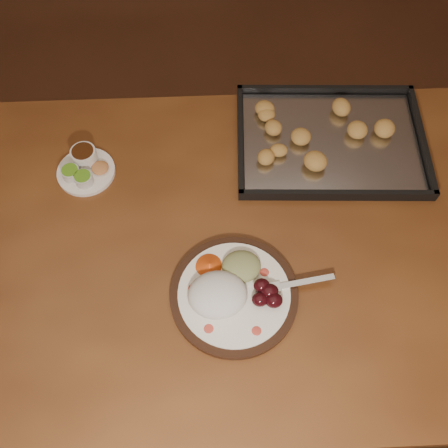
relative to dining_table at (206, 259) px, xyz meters
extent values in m
plane|color=#4F2C1B|center=(-0.27, -0.01, -0.65)|extent=(4.00, 4.00, 0.00)
cube|color=brown|center=(0.00, 0.00, 0.08)|extent=(1.54, 0.98, 0.04)
cylinder|color=#452C14|center=(-0.66, 0.41, -0.30)|extent=(0.07, 0.07, 0.71)
cylinder|color=#452C14|center=(0.70, 0.34, -0.30)|extent=(0.07, 0.07, 0.71)
cylinder|color=black|center=(0.05, -0.14, 0.11)|extent=(0.28, 0.28, 0.02)
cylinder|color=white|center=(0.05, -0.14, 0.11)|extent=(0.24, 0.24, 0.01)
ellipsoid|color=#CF4031|center=(-0.01, -0.21, 0.12)|extent=(0.02, 0.02, 0.00)
ellipsoid|color=#CF4031|center=(0.09, -0.23, 0.12)|extent=(0.02, 0.02, 0.00)
ellipsoid|color=#CF4031|center=(0.12, -0.10, 0.12)|extent=(0.02, 0.02, 0.00)
ellipsoid|color=#CF4031|center=(-0.03, -0.12, 0.12)|extent=(0.02, 0.02, 0.00)
ellipsoid|color=silver|center=(0.02, -0.15, 0.13)|extent=(0.13, 0.11, 0.06)
ellipsoid|color=#3F0911|center=(0.11, -0.17, 0.13)|extent=(0.03, 0.03, 0.03)
ellipsoid|color=#3F0911|center=(0.13, -0.15, 0.13)|extent=(0.03, 0.03, 0.03)
ellipsoid|color=#3F0911|center=(0.11, -0.14, 0.13)|extent=(0.03, 0.03, 0.03)
ellipsoid|color=#3F0911|center=(0.13, -0.17, 0.13)|extent=(0.03, 0.03, 0.03)
ellipsoid|color=tan|center=(0.08, -0.08, 0.13)|extent=(0.09, 0.08, 0.03)
cone|color=#D04712|center=(0.01, -0.08, 0.13)|extent=(0.08, 0.08, 0.03)
cube|color=silver|center=(0.21, -0.13, 0.12)|extent=(0.13, 0.03, 0.00)
cube|color=silver|center=(0.14, -0.14, 0.12)|extent=(0.04, 0.03, 0.00)
cylinder|color=silver|center=(0.11, -0.15, 0.12)|extent=(0.03, 0.01, 0.00)
cylinder|color=silver|center=(0.11, -0.14, 0.12)|extent=(0.03, 0.01, 0.00)
cylinder|color=silver|center=(0.11, -0.14, 0.12)|extent=(0.03, 0.01, 0.00)
cylinder|color=silver|center=(0.11, -0.13, 0.12)|extent=(0.03, 0.01, 0.00)
cylinder|color=white|center=(-0.28, 0.22, 0.10)|extent=(0.14, 0.14, 0.01)
cylinder|color=silver|center=(-0.31, 0.20, 0.12)|extent=(0.04, 0.04, 0.03)
cylinder|color=#54941D|center=(-0.31, 0.20, 0.13)|extent=(0.04, 0.04, 0.00)
cylinder|color=silver|center=(-0.28, 0.18, 0.12)|extent=(0.04, 0.04, 0.03)
cylinder|color=#54941D|center=(-0.28, 0.18, 0.13)|extent=(0.04, 0.04, 0.00)
cylinder|color=white|center=(-0.28, 0.25, 0.13)|extent=(0.06, 0.06, 0.04)
cylinder|color=#371A0A|center=(-0.28, 0.25, 0.14)|extent=(0.05, 0.05, 0.00)
ellipsoid|color=#C68845|center=(-0.24, 0.22, 0.12)|extent=(0.04, 0.04, 0.01)
cube|color=black|center=(0.34, 0.25, 0.10)|extent=(0.51, 0.39, 0.01)
cube|color=black|center=(0.36, 0.42, 0.12)|extent=(0.47, 0.06, 0.02)
cube|color=black|center=(0.33, 0.08, 0.12)|extent=(0.47, 0.06, 0.02)
cube|color=black|center=(0.57, 0.23, 0.12)|extent=(0.05, 0.35, 0.02)
cube|color=black|center=(0.11, 0.28, 0.12)|extent=(0.05, 0.35, 0.02)
cube|color=silver|center=(0.34, 0.25, 0.11)|extent=(0.47, 0.36, 0.00)
ellipsoid|color=#C18B43|center=(0.40, 0.25, 0.13)|extent=(0.05, 0.05, 0.04)
ellipsoid|color=#C18B43|center=(0.45, 0.29, 0.13)|extent=(0.07, 0.07, 0.04)
ellipsoid|color=#C18B43|center=(0.38, 0.35, 0.13)|extent=(0.06, 0.07, 0.04)
ellipsoid|color=#C18B43|center=(0.30, 0.31, 0.13)|extent=(0.06, 0.07, 0.04)
ellipsoid|color=#C18B43|center=(0.27, 0.31, 0.13)|extent=(0.07, 0.07, 0.04)
ellipsoid|color=#C18B43|center=(0.28, 0.26, 0.13)|extent=(0.05, 0.05, 0.04)
ellipsoid|color=#C18B43|center=(0.24, 0.22, 0.13)|extent=(0.07, 0.07, 0.04)
ellipsoid|color=#C18B43|center=(0.31, 0.16, 0.13)|extent=(0.06, 0.07, 0.04)
ellipsoid|color=#C18B43|center=(0.38, 0.19, 0.13)|extent=(0.06, 0.07, 0.04)
ellipsoid|color=#C18B43|center=(0.42, 0.19, 0.13)|extent=(0.07, 0.07, 0.04)
camera|label=1|loc=(0.00, -0.53, 1.12)|focal=40.00mm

